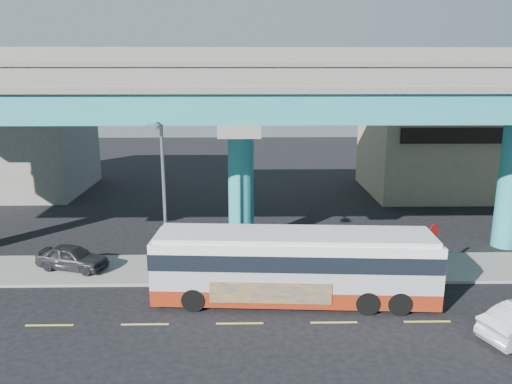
{
  "coord_description": "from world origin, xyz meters",
  "views": [
    {
      "loc": [
        0.31,
        -19.47,
        10.42
      ],
      "look_at": [
        0.78,
        4.0,
        4.68
      ],
      "focal_mm": 35.0,
      "sensor_mm": 36.0,
      "label": 1
    }
  ],
  "objects_px": {
    "parked_car": "(72,257)",
    "stop_sign": "(433,238)",
    "transit_bus": "(294,264)",
    "street_lamp": "(161,179)"
  },
  "relations": [
    {
      "from": "transit_bus",
      "to": "stop_sign",
      "type": "relative_size",
      "value": 4.63
    },
    {
      "from": "transit_bus",
      "to": "stop_sign",
      "type": "height_order",
      "value": "transit_bus"
    },
    {
      "from": "parked_car",
      "to": "street_lamp",
      "type": "height_order",
      "value": "street_lamp"
    },
    {
      "from": "parked_car",
      "to": "street_lamp",
      "type": "relative_size",
      "value": 0.5
    },
    {
      "from": "transit_bus",
      "to": "street_lamp",
      "type": "relative_size",
      "value": 1.58
    },
    {
      "from": "parked_car",
      "to": "street_lamp",
      "type": "bearing_deg",
      "value": -95.07
    },
    {
      "from": "stop_sign",
      "to": "transit_bus",
      "type": "bearing_deg",
      "value": -176.48
    },
    {
      "from": "street_lamp",
      "to": "stop_sign",
      "type": "bearing_deg",
      "value": 3.22
    },
    {
      "from": "parked_car",
      "to": "stop_sign",
      "type": "xyz_separation_m",
      "value": [
        18.65,
        -1.33,
        1.4
      ]
    },
    {
      "from": "street_lamp",
      "to": "stop_sign",
      "type": "distance_m",
      "value": 13.8
    }
  ]
}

